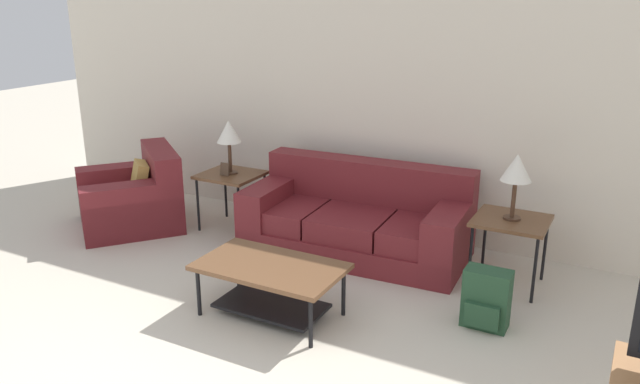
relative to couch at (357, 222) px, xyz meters
The scene contains 10 objects.
wall_back 1.20m from the couch, 81.47° to the left, with size 8.71×0.06×2.60m.
couch is the anchor object (origin of this frame).
armchair 2.40m from the couch, 168.90° to the right, with size 1.39×1.39×0.80m.
coffee_table 1.42m from the couch, 92.29° to the right, with size 1.09×0.63×0.42m.
side_table_left 1.42m from the couch, behind, with size 0.59×0.55×0.59m.
side_table_right 1.43m from the couch, ahead, with size 0.59×0.55×0.59m.
table_lamp_left 1.57m from the couch, behind, with size 0.25×0.25×0.55m.
table_lamp_right 1.58m from the couch, ahead, with size 0.25×0.25×0.55m.
backpack 1.64m from the couch, 30.24° to the right, with size 0.33×0.26×0.45m.
picture_frame 1.46m from the couch, behind, with size 0.10×0.04×0.13m.
Camera 1 is at (2.17, -1.72, 2.37)m, focal length 35.00 mm.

